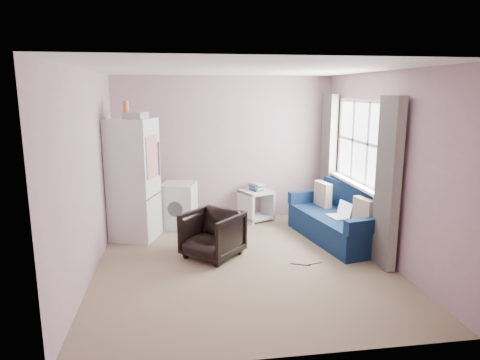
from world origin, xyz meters
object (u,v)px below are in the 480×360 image
object	(u,v)px
armchair	(212,232)
side_table	(256,203)
sofa	(341,220)
washing_machine	(179,204)
fridge	(134,179)

from	to	relation	value
armchair	side_table	size ratio (longest dim) A/B	1.06
armchair	sofa	bearing A→B (deg)	54.12
side_table	sofa	size ratio (longest dim) A/B	0.34
armchair	washing_machine	bearing A→B (deg)	149.53
fridge	washing_machine	world-z (taller)	fridge
armchair	sofa	size ratio (longest dim) A/B	0.36
side_table	fridge	bearing A→B (deg)	-162.39
side_table	sofa	distance (m)	1.62
washing_machine	sofa	bearing A→B (deg)	-7.75
armchair	washing_machine	size ratio (longest dim) A/B	0.94
armchair	fridge	distance (m)	1.59
side_table	armchair	bearing A→B (deg)	-119.41
armchair	fridge	world-z (taller)	fridge
sofa	armchair	bearing A→B (deg)	-178.68
washing_machine	side_table	world-z (taller)	washing_machine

